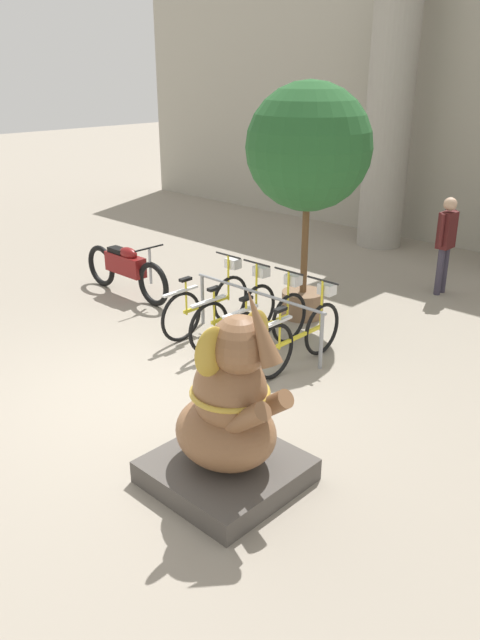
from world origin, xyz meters
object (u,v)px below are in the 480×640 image
Objects in this scene: motorcycle at (126,268)px; person_pedestrian at (446,238)px; bicycle_0 at (208,303)px; elephant_statue at (229,421)px; bicycle_1 at (236,313)px; bicycle_2 at (268,323)px; potted_tree at (309,152)px; bicycle_3 at (301,335)px.

person_pedestrian is at bearing 44.81° from motorcycle.
bicycle_0 is 4.17m from person_pedestrian.
bicycle_1 is at bearing 133.00° from elephant_statue.
person_pedestrian is at bearing 81.69° from bicycle_2.
bicycle_2 is (1.11, 0.02, 0.00)m from bicycle_0.
bicycle_2 is at bearing -1.30° from motorcycle.
person_pedestrian is 0.48× the size of potted_tree.
potted_tree reaches higher than person_pedestrian.
bicycle_0 is 2.53m from potted_tree.
bicycle_1 reaches higher than motorcycle.
motorcycle is at bearing 177.93° from bicycle_1.
potted_tree is (-0.48, 1.36, 2.03)m from bicycle_2.
elephant_statue reaches higher than bicycle_1.
person_pedestrian is (0.55, 3.76, 0.54)m from bicycle_2.
bicycle_1 is at bearing -2.07° from motorcycle.
bicycle_1 is at bearing -92.92° from potted_tree.
bicycle_1 is 0.49× the size of potted_tree.
bicycle_0 is at bearing 139.43° from elephant_statue.
bicycle_1 is 1.11m from bicycle_3.
motorcycle is 0.63× the size of potted_tree.
bicycle_3 is (1.11, 0.03, 0.00)m from bicycle_1.
bicycle_1 is 0.79× the size of motorcycle.
bicycle_0 is 1.00× the size of bicycle_3.
bicycle_3 is 0.49× the size of potted_tree.
bicycle_0 is at bearing -2.56° from motorcycle.
motorcycle is at bearing 177.44° from bicycle_0.
bicycle_0 is 1.00× the size of bicycle_2.
bicycle_1 is 1.00× the size of bicycle_2.
potted_tree is at bearing 109.59° from bicycle_2.
bicycle_0 is at bearing -114.36° from potted_tree.
bicycle_1 is 1.04× the size of person_pedestrian.
bicycle_3 is 2.60m from elephant_statue.
potted_tree is (-1.04, 1.36, 2.03)m from bicycle_3.
bicycle_2 is at bearing -98.31° from person_pedestrian.
bicycle_1 is 3.20m from elephant_statue.
bicycle_3 is at bearing 114.40° from elephant_statue.
elephant_statue reaches higher than person_pedestrian.
person_pedestrian is at bearing 66.75° from potted_tree.
bicycle_1 is at bearing -177.65° from bicycle_2.
bicycle_1 is 0.85× the size of elephant_statue.
elephant_statue is 1.21× the size of person_pedestrian.
motorcycle is 1.32× the size of person_pedestrian.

